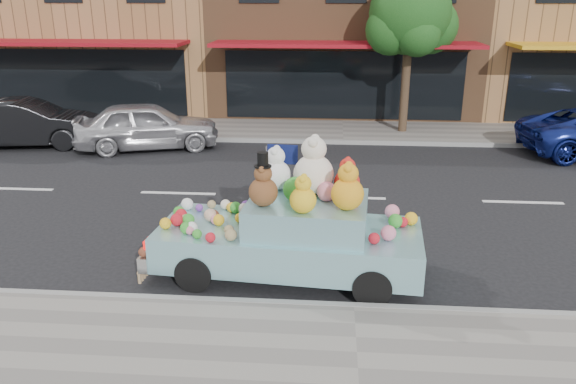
# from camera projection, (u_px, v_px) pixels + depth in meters

# --- Properties ---
(ground) EXTENTS (120.00, 120.00, 0.00)m
(ground) POSITION_uv_depth(u_px,v_px,m) (347.00, 198.00, 13.07)
(ground) COLOR black
(ground) RESTS_ON ground
(near_sidewalk) EXTENTS (60.00, 3.00, 0.12)m
(near_sidewalk) POSITION_uv_depth(u_px,v_px,m) (358.00, 372.00, 6.94)
(near_sidewalk) COLOR gray
(near_sidewalk) RESTS_ON ground
(far_sidewalk) EXTENTS (60.00, 3.00, 0.12)m
(far_sidewalk) POSITION_uv_depth(u_px,v_px,m) (343.00, 131.00, 19.16)
(far_sidewalk) COLOR gray
(far_sidewalk) RESTS_ON ground
(near_kerb) EXTENTS (60.00, 0.12, 0.13)m
(near_kerb) POSITION_uv_depth(u_px,v_px,m) (354.00, 308.00, 8.35)
(near_kerb) COLOR gray
(near_kerb) RESTS_ON ground
(far_kerb) EXTENTS (60.00, 0.12, 0.13)m
(far_kerb) POSITION_uv_depth(u_px,v_px,m) (343.00, 142.00, 17.75)
(far_kerb) COLOR gray
(far_kerb) RESTS_ON ground
(storefront_left) EXTENTS (10.00, 9.80, 7.30)m
(storefront_left) POSITION_uv_depth(u_px,v_px,m) (108.00, 15.00, 23.85)
(storefront_left) COLOR #9B6B41
(storefront_left) RESTS_ON ground
(storefront_mid) EXTENTS (10.00, 9.80, 7.30)m
(storefront_mid) POSITION_uv_depth(u_px,v_px,m) (344.00, 16.00, 23.12)
(storefront_mid) COLOR brown
(storefront_mid) RESTS_ON ground
(street_tree) EXTENTS (3.00, 2.70, 5.22)m
(street_tree) POSITION_uv_depth(u_px,v_px,m) (410.00, 21.00, 17.85)
(street_tree) COLOR #38281C
(street_tree) RESTS_ON ground
(car_silver) EXTENTS (4.58, 2.87, 1.45)m
(car_silver) POSITION_uv_depth(u_px,v_px,m) (147.00, 125.00, 17.00)
(car_silver) COLOR silver
(car_silver) RESTS_ON ground
(car_dark) EXTENTS (4.59, 2.20, 1.45)m
(car_dark) POSITION_uv_depth(u_px,v_px,m) (26.00, 123.00, 17.29)
(car_dark) COLOR black
(car_dark) RESTS_ON ground
(art_car) EXTENTS (4.61, 2.11, 2.33)m
(art_car) POSITION_uv_depth(u_px,v_px,m) (292.00, 229.00, 9.24)
(art_car) COLOR black
(art_car) RESTS_ON ground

